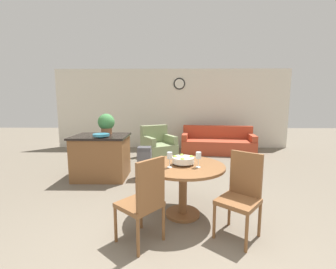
{
  "coord_description": "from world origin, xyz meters",
  "views": [
    {
      "loc": [
        -0.03,
        -1.87,
        1.58
      ],
      "look_at": [
        -0.1,
        2.65,
        0.93
      ],
      "focal_mm": 24.0,
      "sensor_mm": 36.0,
      "label": 1
    }
  ],
  "objects_px": {
    "kitchen_island": "(102,156)",
    "wine_glass_left": "(170,156)",
    "dining_chair_near_left": "(144,198)",
    "fruit_bowl": "(183,160)",
    "potted_plant": "(106,123)",
    "trash_bin": "(145,163)",
    "couch": "(217,144)",
    "dining_chair_near_right": "(241,192)",
    "dining_table": "(183,176)",
    "armchair": "(158,147)",
    "teal_bowl": "(101,135)",
    "wine_glass_right": "(198,156)"
  },
  "relations": [
    {
      "from": "kitchen_island",
      "to": "wine_glass_left",
      "type": "bearing_deg",
      "value": -49.95
    },
    {
      "from": "dining_chair_near_left",
      "to": "fruit_bowl",
      "type": "height_order",
      "value": "dining_chair_near_left"
    },
    {
      "from": "potted_plant",
      "to": "trash_bin",
      "type": "distance_m",
      "value": 1.19
    },
    {
      "from": "kitchen_island",
      "to": "couch",
      "type": "bearing_deg",
      "value": 39.29
    },
    {
      "from": "dining_chair_near_left",
      "to": "dining_chair_near_right",
      "type": "height_order",
      "value": "same"
    },
    {
      "from": "dining_table",
      "to": "armchair",
      "type": "xyz_separation_m",
      "value": [
        -0.54,
        3.38,
        -0.26
      ]
    },
    {
      "from": "dining_chair_near_left",
      "to": "armchair",
      "type": "xyz_separation_m",
      "value": [
        -0.08,
        4.05,
        -0.24
      ]
    },
    {
      "from": "potted_plant",
      "to": "teal_bowl",
      "type": "bearing_deg",
      "value": -86.33
    },
    {
      "from": "dining_table",
      "to": "dining_chair_near_right",
      "type": "height_order",
      "value": "dining_chair_near_right"
    },
    {
      "from": "wine_glass_right",
      "to": "kitchen_island",
      "type": "xyz_separation_m",
      "value": [
        -1.82,
        1.7,
        -0.43
      ]
    },
    {
      "from": "dining_table",
      "to": "fruit_bowl",
      "type": "xyz_separation_m",
      "value": [
        -0.0,
        0.0,
        0.24
      ]
    },
    {
      "from": "dining_chair_near_right",
      "to": "kitchen_island",
      "type": "relative_size",
      "value": 0.9
    },
    {
      "from": "teal_bowl",
      "to": "trash_bin",
      "type": "relative_size",
      "value": 0.48
    },
    {
      "from": "dining_chair_near_right",
      "to": "fruit_bowl",
      "type": "bearing_deg",
      "value": 5.78
    },
    {
      "from": "dining_chair_near_left",
      "to": "potted_plant",
      "type": "distance_m",
      "value": 2.77
    },
    {
      "from": "trash_bin",
      "to": "couch",
      "type": "xyz_separation_m",
      "value": [
        2.01,
        2.41,
        -0.04
      ]
    },
    {
      "from": "kitchen_island",
      "to": "trash_bin",
      "type": "distance_m",
      "value": 0.91
    },
    {
      "from": "couch",
      "to": "teal_bowl",
      "type": "bearing_deg",
      "value": -129.43
    },
    {
      "from": "dining_chair_near_left",
      "to": "fruit_bowl",
      "type": "xyz_separation_m",
      "value": [
        0.46,
        0.66,
        0.26
      ]
    },
    {
      "from": "wine_glass_left",
      "to": "couch",
      "type": "relative_size",
      "value": 0.09
    },
    {
      "from": "couch",
      "to": "dining_table",
      "type": "bearing_deg",
      "value": -100.6
    },
    {
      "from": "couch",
      "to": "armchair",
      "type": "bearing_deg",
      "value": -154.97
    },
    {
      "from": "kitchen_island",
      "to": "dining_chair_near_left",
      "type": "bearing_deg",
      "value": -62.59
    },
    {
      "from": "fruit_bowl",
      "to": "trash_bin",
      "type": "xyz_separation_m",
      "value": [
        -0.72,
        1.55,
        -0.47
      ]
    },
    {
      "from": "wine_glass_right",
      "to": "trash_bin",
      "type": "relative_size",
      "value": 0.31
    },
    {
      "from": "wine_glass_right",
      "to": "kitchen_island",
      "type": "relative_size",
      "value": 0.19
    },
    {
      "from": "dining_chair_near_left",
      "to": "trash_bin",
      "type": "bearing_deg",
      "value": 47.28
    },
    {
      "from": "trash_bin",
      "to": "armchair",
      "type": "relative_size",
      "value": 0.58
    },
    {
      "from": "dining_chair_near_left",
      "to": "kitchen_island",
      "type": "distance_m",
      "value": 2.53
    },
    {
      "from": "dining_chair_near_left",
      "to": "dining_chair_near_right",
      "type": "bearing_deg",
      "value": -39.23
    },
    {
      "from": "dining_table",
      "to": "wine_glass_right",
      "type": "distance_m",
      "value": 0.39
    },
    {
      "from": "fruit_bowl",
      "to": "wine_glass_left",
      "type": "xyz_separation_m",
      "value": [
        -0.18,
        -0.13,
        0.08
      ]
    },
    {
      "from": "dining_chair_near_left",
      "to": "couch",
      "type": "bearing_deg",
      "value": 19.87
    },
    {
      "from": "wine_glass_left",
      "to": "kitchen_island",
      "type": "bearing_deg",
      "value": 130.05
    },
    {
      "from": "dining_chair_near_left",
      "to": "teal_bowl",
      "type": "bearing_deg",
      "value": 69.05
    },
    {
      "from": "dining_table",
      "to": "dining_chair_near_right",
      "type": "xyz_separation_m",
      "value": [
        0.66,
        -0.46,
        -0.03
      ]
    },
    {
      "from": "trash_bin",
      "to": "wine_glass_right",
      "type": "bearing_deg",
      "value": -61.35
    },
    {
      "from": "potted_plant",
      "to": "armchair",
      "type": "distance_m",
      "value": 2.06
    },
    {
      "from": "fruit_bowl",
      "to": "couch",
      "type": "distance_m",
      "value": 4.2
    },
    {
      "from": "dining_table",
      "to": "trash_bin",
      "type": "relative_size",
      "value": 1.72
    },
    {
      "from": "dining_table",
      "to": "wine_glass_left",
      "type": "xyz_separation_m",
      "value": [
        -0.18,
        -0.13,
        0.32
      ]
    },
    {
      "from": "dining_chair_near_right",
      "to": "fruit_bowl",
      "type": "height_order",
      "value": "dining_chair_near_right"
    },
    {
      "from": "wine_glass_right",
      "to": "couch",
      "type": "bearing_deg",
      "value": 74.95
    },
    {
      "from": "armchair",
      "to": "dining_chair_near_right",
      "type": "bearing_deg",
      "value": -101.59
    },
    {
      "from": "fruit_bowl",
      "to": "wine_glass_right",
      "type": "bearing_deg",
      "value": -31.31
    },
    {
      "from": "wine_glass_left",
      "to": "wine_glass_right",
      "type": "relative_size",
      "value": 1.0
    },
    {
      "from": "wine_glass_left",
      "to": "wine_glass_right",
      "type": "xyz_separation_m",
      "value": [
        0.38,
        0.01,
        0.0
      ]
    },
    {
      "from": "teal_bowl",
      "to": "kitchen_island",
      "type": "bearing_deg",
      "value": 108.98
    },
    {
      "from": "dining_chair_near_right",
      "to": "fruit_bowl",
      "type": "relative_size",
      "value": 3.29
    },
    {
      "from": "dining_chair_near_left",
      "to": "dining_chair_near_right",
      "type": "distance_m",
      "value": 1.14
    }
  ]
}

